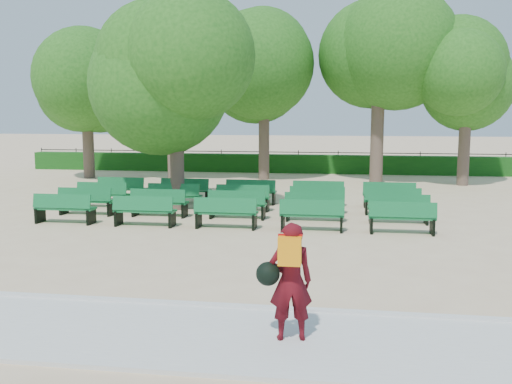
# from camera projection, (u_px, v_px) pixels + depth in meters

# --- Properties ---
(ground) EXTENTS (120.00, 120.00, 0.00)m
(ground) POSITION_uv_depth(u_px,v_px,m) (218.00, 227.00, 15.09)
(ground) COLOR #D5B68D
(paving) EXTENTS (30.00, 2.20, 0.06)m
(paving) POSITION_uv_depth(u_px,v_px,m) (102.00, 331.00, 7.84)
(paving) COLOR silver
(paving) RESTS_ON ground
(curb) EXTENTS (30.00, 0.12, 0.10)m
(curb) POSITION_uv_depth(u_px,v_px,m) (132.00, 302.00, 8.96)
(curb) COLOR silver
(curb) RESTS_ON ground
(hedge) EXTENTS (26.00, 0.70, 0.90)m
(hedge) POSITION_uv_depth(u_px,v_px,m) (278.00, 163.00, 28.73)
(hedge) COLOR #165015
(hedge) RESTS_ON ground
(fence) EXTENTS (26.00, 0.10, 1.02)m
(fence) POSITION_uv_depth(u_px,v_px,m) (279.00, 172.00, 29.19)
(fence) COLOR black
(fence) RESTS_ON ground
(tree_line) EXTENTS (21.80, 6.80, 7.04)m
(tree_line) POSITION_uv_depth(u_px,v_px,m) (267.00, 182.00, 24.88)
(tree_line) COLOR #2A691C
(tree_line) RESTS_ON ground
(bench_array) EXTENTS (1.65, 0.55, 1.03)m
(bench_array) POSITION_uv_depth(u_px,v_px,m) (241.00, 212.00, 16.91)
(bench_array) COLOR #126A33
(bench_array) RESTS_ON ground
(tree_among) EXTENTS (4.38, 4.38, 6.05)m
(tree_among) POSITION_uv_depth(u_px,v_px,m) (175.00, 77.00, 17.30)
(tree_among) COLOR brown
(tree_among) RESTS_ON ground
(person) EXTENTS (0.76, 0.49, 1.56)m
(person) POSITION_uv_depth(u_px,v_px,m) (289.00, 280.00, 7.37)
(person) COLOR #4E0B12
(person) RESTS_ON ground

